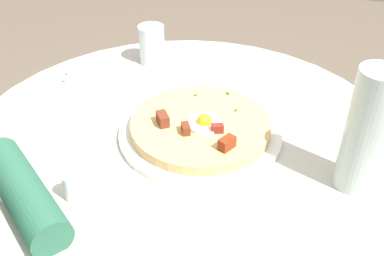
% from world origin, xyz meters
% --- Properties ---
extents(dining_table, '(0.94, 0.94, 0.72)m').
position_xyz_m(dining_table, '(0.00, 0.00, 0.55)').
color(dining_table, beige).
rests_on(dining_table, ground_plane).
extents(pizza_plate, '(0.34, 0.34, 0.01)m').
position_xyz_m(pizza_plate, '(-0.03, -0.02, 0.73)').
color(pizza_plate, white).
rests_on(pizza_plate, dining_table).
extents(breakfast_pizza, '(0.29, 0.29, 0.05)m').
position_xyz_m(breakfast_pizza, '(-0.03, -0.01, 0.75)').
color(breakfast_pizza, '#DEB36F').
rests_on(breakfast_pizza, pizza_plate).
extents(bread_plate, '(0.16, 0.16, 0.01)m').
position_xyz_m(bread_plate, '(0.29, 0.19, 0.73)').
color(bread_plate, white).
rests_on(bread_plate, dining_table).
extents(napkin, '(0.20, 0.18, 0.00)m').
position_xyz_m(napkin, '(0.27, -0.19, 0.72)').
color(napkin, white).
rests_on(napkin, dining_table).
extents(fork, '(0.18, 0.06, 0.00)m').
position_xyz_m(fork, '(0.27, -0.21, 0.73)').
color(fork, silver).
rests_on(fork, napkin).
extents(knife, '(0.18, 0.06, 0.00)m').
position_xyz_m(knife, '(0.26, -0.18, 0.73)').
color(knife, silver).
rests_on(knife, napkin).
extents(water_glass, '(0.07, 0.07, 0.10)m').
position_xyz_m(water_glass, '(0.17, -0.30, 0.77)').
color(water_glass, silver).
rests_on(water_glass, dining_table).
extents(water_bottle, '(0.07, 0.07, 0.23)m').
position_xyz_m(water_bottle, '(-0.34, 0.06, 0.84)').
color(water_bottle, silver).
rests_on(water_bottle, dining_table).
extents(salt_shaker, '(0.03, 0.03, 0.05)m').
position_xyz_m(salt_shaker, '(0.14, 0.22, 0.75)').
color(salt_shaker, white).
rests_on(salt_shaker, dining_table).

